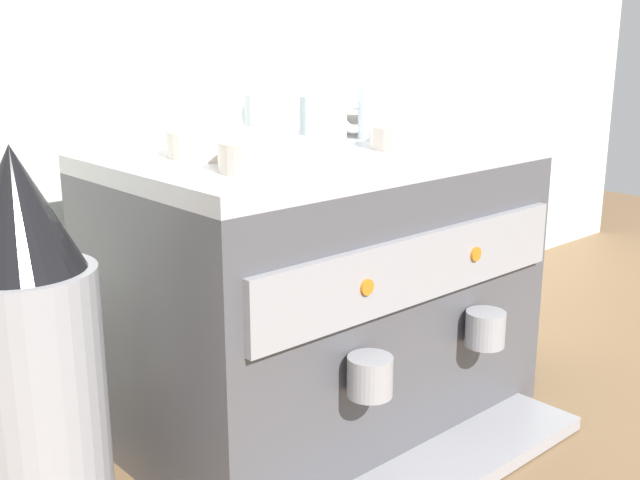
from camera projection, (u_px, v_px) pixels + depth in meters
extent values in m
plane|color=brown|center=(320.00, 416.00, 1.22)|extent=(4.00, 4.00, 0.00)
cube|color=silver|center=(196.00, 49.00, 1.29)|extent=(2.80, 0.03, 1.11)
cube|color=#4C4C51|center=(320.00, 296.00, 1.17)|extent=(0.61, 0.38, 0.40)
cube|color=#B7B7BC|center=(320.00, 156.00, 1.11)|extent=(0.61, 0.38, 0.02)
cube|color=#939399|center=(421.00, 268.00, 1.01)|extent=(0.56, 0.01, 0.09)
cylinder|color=orange|center=(367.00, 287.00, 0.93)|extent=(0.02, 0.01, 0.02)
cylinder|color=orange|center=(475.00, 254.00, 1.07)|extent=(0.02, 0.01, 0.02)
cube|color=#939399|center=(439.00, 470.00, 1.04)|extent=(0.52, 0.12, 0.02)
cylinder|color=#939399|center=(370.00, 376.00, 0.94)|extent=(0.06, 0.06, 0.05)
cylinder|color=#939399|center=(485.00, 329.00, 1.09)|extent=(0.06, 0.06, 0.05)
cylinder|color=silver|center=(378.00, 113.00, 1.20)|extent=(0.06, 0.06, 0.08)
torus|color=silver|center=(379.00, 110.00, 1.24)|extent=(0.05, 0.05, 0.05)
cylinder|color=silver|center=(323.00, 117.00, 1.19)|extent=(0.07, 0.07, 0.07)
torus|color=silver|center=(354.00, 117.00, 1.19)|extent=(0.05, 0.04, 0.05)
cylinder|color=silver|center=(271.00, 118.00, 1.15)|extent=(0.08, 0.08, 0.07)
torus|color=silver|center=(253.00, 115.00, 1.19)|extent=(0.02, 0.06, 0.05)
cylinder|color=beige|center=(268.00, 156.00, 0.92)|extent=(0.12, 0.12, 0.04)
cylinder|color=beige|center=(269.00, 167.00, 0.92)|extent=(0.07, 0.07, 0.01)
cylinder|color=beige|center=(414.00, 137.00, 1.10)|extent=(0.12, 0.12, 0.03)
cylinder|color=beige|center=(413.00, 145.00, 1.10)|extent=(0.07, 0.07, 0.01)
cylinder|color=beige|center=(212.00, 143.00, 1.03)|extent=(0.12, 0.12, 0.03)
cylinder|color=beige|center=(212.00, 153.00, 1.03)|extent=(0.07, 0.07, 0.01)
cylinder|color=beige|center=(352.00, 122.00, 1.28)|extent=(0.10, 0.10, 0.03)
cylinder|color=beige|center=(352.00, 129.00, 1.28)|extent=(0.05, 0.05, 0.01)
cylinder|color=#939399|center=(36.00, 412.00, 0.87)|extent=(0.16, 0.16, 0.34)
cone|color=black|center=(15.00, 208.00, 0.81)|extent=(0.14, 0.14, 0.14)
cylinder|color=#B7B7BC|center=(500.00, 318.00, 1.48)|extent=(0.11, 0.11, 0.11)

